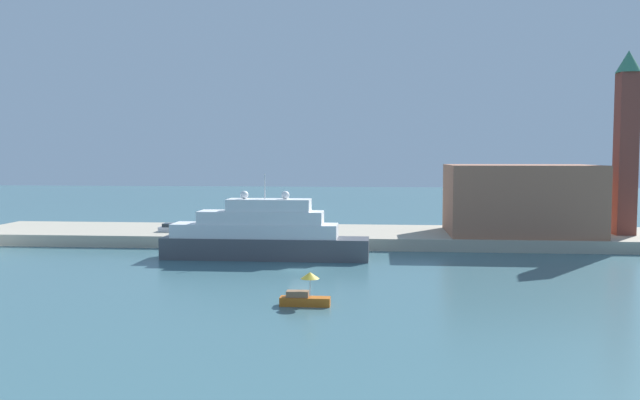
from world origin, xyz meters
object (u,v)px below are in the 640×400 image
Objects in this scene: large_yacht at (262,235)px; work_barge at (184,251)px; harbor_building at (520,199)px; parked_car at (172,228)px; person_figure at (193,229)px; small_motorboat at (305,294)px; bell_tower at (626,137)px; mooring_bollard at (301,234)px.

large_yacht is 6.51× the size of work_barge.
harbor_building reaches higher than work_barge.
work_barge is at bearing -64.72° from parked_car.
large_yacht is at bearing -40.67° from person_figure.
parked_car is (-5.12, 10.85, 1.89)m from work_barge.
small_motorboat is 1.09× the size of work_barge.
bell_tower reaches higher than mooring_bollard.
parked_car is 5.19× the size of mooring_bollard.
parked_car is at bearing -178.11° from bell_tower.
person_figure is at bearing 175.35° from mooring_bollard.
harbor_building reaches higher than person_figure.
work_barge is 49.95m from harbor_building.
large_yacht is 55.53m from bell_tower.
small_motorboat reaches higher than parked_car.
small_motorboat is (8.56, -25.64, -2.05)m from large_yacht.
large_yacht is 15.95× the size of person_figure.
work_barge is 0.15× the size of bell_tower.
harbor_building is at bearing 6.34° from person_figure.
mooring_bollard is at bearing 67.17° from large_yacht.
small_motorboat is 41.88m from person_figure.
mooring_bollard is (3.91, 9.29, -0.97)m from large_yacht.
large_yacht is 10.13m from mooring_bollard.
small_motorboat is 1.10× the size of parked_car.
person_figure is (-48.63, -5.40, -4.40)m from harbor_building.
small_motorboat reaches higher than work_barge.
bell_tower is (63.01, 13.09, 15.79)m from work_barge.
harbor_building reaches higher than parked_car.
small_motorboat is at bearing -123.63° from harbor_building.
bell_tower is (15.16, 0.33, 9.26)m from harbor_building.
bell_tower is 50.05m from mooring_bollard.
large_yacht is 12.33m from work_barge.
small_motorboat is 47.11m from parked_car.
small_motorboat is at bearing -57.56° from parked_car.
person_figure is (-20.92, 36.25, 1.47)m from small_motorboat.
person_figure is (-12.35, 10.62, -0.58)m from large_yacht.
harbor_building is (27.71, 41.66, 5.87)m from small_motorboat.
small_motorboat is at bearing -135.60° from bell_tower.
harbor_building is at bearing 56.37° from small_motorboat.
work_barge is 0.19× the size of harbor_building.
small_motorboat is 0.17× the size of bell_tower.
parked_car is (-52.97, -1.92, -4.64)m from harbor_building.
parked_car is at bearing 115.28° from work_barge.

